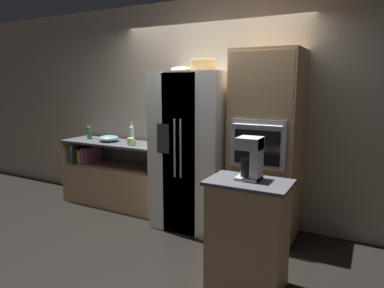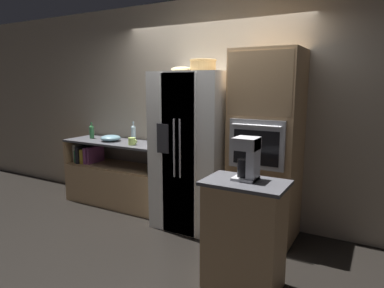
{
  "view_description": "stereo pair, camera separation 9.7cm",
  "coord_description": "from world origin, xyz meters",
  "views": [
    {
      "loc": [
        1.87,
        -3.58,
        1.75
      ],
      "look_at": [
        -0.01,
        -0.05,
        1.03
      ],
      "focal_mm": 32.0,
      "sensor_mm": 36.0,
      "label": 1
    },
    {
      "loc": [
        1.96,
        -3.53,
        1.75
      ],
      "look_at": [
        -0.01,
        -0.05,
        1.03
      ],
      "focal_mm": 32.0,
      "sensor_mm": 36.0,
      "label": 2
    }
  ],
  "objects": [
    {
      "name": "bottle_short",
      "position": [
        -1.85,
        0.15,
        1.03
      ],
      "size": [
        0.07,
        0.07,
        0.24
      ],
      "color": "#33723F",
      "rests_on": "counter_left"
    },
    {
      "name": "wall_back",
      "position": [
        0.0,
        0.47,
        1.4
      ],
      "size": [
        12.0,
        0.06,
        2.8
      ],
      "color": "tan",
      "rests_on": "ground_plane"
    },
    {
      "name": "mug",
      "position": [
        -0.97,
        0.01,
        0.97
      ],
      "size": [
        0.14,
        0.1,
        0.1
      ],
      "color": "#B2D166",
      "rests_on": "counter_left"
    },
    {
      "name": "island_counter",
      "position": [
        1.0,
        -0.94,
        0.48
      ],
      "size": [
        0.69,
        0.45,
        0.95
      ],
      "color": "tan",
      "rests_on": "ground_plane"
    },
    {
      "name": "coffee_maker",
      "position": [
        1.01,
        -0.89,
        1.14
      ],
      "size": [
        0.19,
        0.2,
        0.36
      ],
      "color": "#B2B2B7",
      "rests_on": "island_counter"
    },
    {
      "name": "counter_left",
      "position": [
        -1.37,
        0.14,
        0.34
      ],
      "size": [
        1.59,
        0.59,
        0.93
      ],
      "color": "tan",
      "rests_on": "ground_plane"
    },
    {
      "name": "refrigerator",
      "position": [
        -0.02,
        0.04,
        0.94
      ],
      "size": [
        0.88,
        0.82,
        1.88
      ],
      "color": "white",
      "rests_on": "ground_plane"
    },
    {
      "name": "mixing_bowl",
      "position": [
        -1.43,
        0.1,
        0.97
      ],
      "size": [
        0.29,
        0.29,
        0.09
      ],
      "color": "#668C99",
      "rests_on": "counter_left"
    },
    {
      "name": "ground_plane",
      "position": [
        0.0,
        0.0,
        0.0
      ],
      "size": [
        20.0,
        20.0,
        0.0
      ],
      "primitive_type": "plane",
      "color": "black"
    },
    {
      "name": "wall_oven",
      "position": [
        0.84,
        0.12,
        1.05
      ],
      "size": [
        0.72,
        0.68,
        2.1
      ],
      "color": "tan",
      "rests_on": "ground_plane"
    },
    {
      "name": "bottle_tall",
      "position": [
        -1.13,
        0.24,
        1.05
      ],
      "size": [
        0.06,
        0.06,
        0.29
      ],
      "color": "silver",
      "rests_on": "counter_left"
    },
    {
      "name": "wicker_basket",
      "position": [
        0.09,
        0.04,
        1.95
      ],
      "size": [
        0.31,
        0.31,
        0.14
      ],
      "color": "tan",
      "rests_on": "refrigerator"
    },
    {
      "name": "fruit_bowl",
      "position": [
        -0.18,
        0.01,
        1.91
      ],
      "size": [
        0.25,
        0.25,
        0.06
      ],
      "color": "beige",
      "rests_on": "refrigerator"
    }
  ]
}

